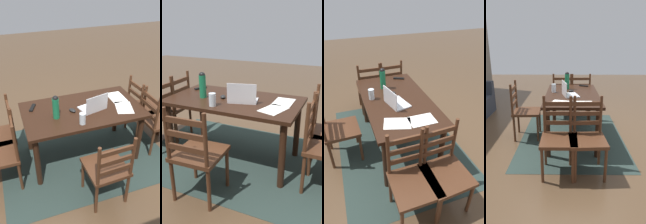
# 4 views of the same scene
# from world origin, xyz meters

# --- Properties ---
(ground_plane) EXTENTS (14.00, 14.00, 0.00)m
(ground_plane) POSITION_xyz_m (0.00, 0.00, 0.00)
(ground_plane) COLOR brown
(area_rug) EXTENTS (2.27, 1.70, 0.01)m
(area_rug) POSITION_xyz_m (0.00, 0.00, 0.00)
(area_rug) COLOR #283833
(area_rug) RESTS_ON ground
(dining_table) EXTENTS (1.53, 0.85, 0.76)m
(dining_table) POSITION_xyz_m (0.00, 0.00, 0.66)
(dining_table) COLOR black
(dining_table) RESTS_ON ground
(chair_right_far) EXTENTS (0.44, 0.44, 0.95)m
(chair_right_far) POSITION_xyz_m (1.05, 0.17, 0.46)
(chair_right_far) COLOR #4C2B19
(chair_right_far) RESTS_ON ground
(chair_right_near) EXTENTS (0.46, 0.46, 0.95)m
(chair_right_near) POSITION_xyz_m (1.05, -0.17, 0.46)
(chair_right_near) COLOR #4C2B19
(chair_right_near) RESTS_ON ground
(chair_left_far) EXTENTS (0.44, 0.44, 0.95)m
(chair_left_far) POSITION_xyz_m (-1.05, 0.17, 0.46)
(chair_left_far) COLOR #4C2B19
(chair_left_far) RESTS_ON ground
(chair_far_head) EXTENTS (0.46, 0.46, 0.95)m
(chair_far_head) POSITION_xyz_m (-0.00, 0.80, 0.46)
(chair_far_head) COLOR #4C2B19
(chair_far_head) RESTS_ON ground
(chair_left_near) EXTENTS (0.47, 0.47, 0.95)m
(chair_left_near) POSITION_xyz_m (-1.05, -0.17, 0.46)
(chair_left_near) COLOR #4C2B19
(chair_left_near) RESTS_ON ground
(laptop) EXTENTS (0.36, 0.29, 0.23)m
(laptop) POSITION_xyz_m (-0.13, 0.07, 0.82)
(laptop) COLOR silver
(laptop) RESTS_ON dining_table
(water_bottle) EXTENTS (0.08, 0.08, 0.30)m
(water_bottle) POSITION_xyz_m (0.37, 0.09, 0.92)
(water_bottle) COLOR #197247
(water_bottle) RESTS_ON dining_table
(drinking_glass) EXTENTS (0.07, 0.07, 0.14)m
(drinking_glass) POSITION_xyz_m (0.11, 0.31, 0.83)
(drinking_glass) COLOR silver
(drinking_glass) RESTS_ON dining_table
(computer_mouse) EXTENTS (0.10, 0.12, 0.03)m
(computer_mouse) POSITION_xyz_m (0.14, 0.02, 0.78)
(computer_mouse) COLOR black
(computer_mouse) RESTS_ON dining_table
(tv_remote) EXTENTS (0.11, 0.17, 0.02)m
(tv_remote) POSITION_xyz_m (0.60, -0.23, 0.77)
(tv_remote) COLOR black
(tv_remote) RESTS_ON dining_table
(paper_stack_left) EXTENTS (0.29, 0.34, 0.00)m
(paper_stack_left) POSITION_xyz_m (-0.52, 0.15, 0.76)
(paper_stack_left) COLOR white
(paper_stack_left) RESTS_ON dining_table
(paper_stack_right) EXTENTS (0.21, 0.30, 0.00)m
(paper_stack_right) POSITION_xyz_m (-0.55, -0.13, 0.76)
(paper_stack_right) COLOR white
(paper_stack_right) RESTS_ON dining_table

